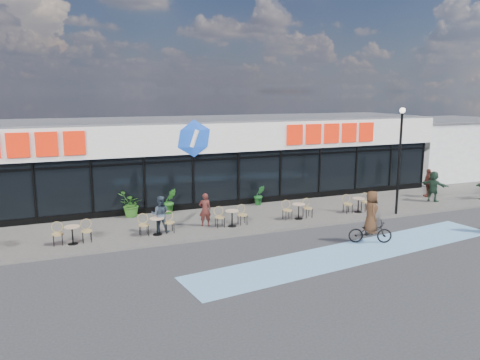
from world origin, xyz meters
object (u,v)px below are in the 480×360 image
(potted_plant_right, at_px, (259,195))
(cyclist_a, at_px, (371,223))
(patron_right, at_px, (160,214))
(potted_plant_left, at_px, (131,205))
(potted_plant_mid, at_px, (170,201))
(pedestrian_b, at_px, (433,186))
(pedestrian_a, at_px, (428,183))
(lamp_post, at_px, (400,152))
(patron_left, at_px, (205,210))

(potted_plant_right, bearing_deg, cyclist_a, -76.59)
(patron_right, bearing_deg, potted_plant_left, -54.49)
(potted_plant_mid, xyz_separation_m, cyclist_a, (6.64, -7.25, 0.10))
(potted_plant_left, distance_m, pedestrian_b, 16.38)
(potted_plant_left, distance_m, pedestrian_a, 16.80)
(lamp_post, distance_m, potted_plant_right, 7.48)
(lamp_post, height_order, potted_plant_left, lamp_post)
(pedestrian_b, relative_size, cyclist_a, 0.78)
(lamp_post, bearing_deg, potted_plant_left, 161.03)
(potted_plant_right, relative_size, pedestrian_a, 0.65)
(pedestrian_a, bearing_deg, potted_plant_mid, -74.39)
(lamp_post, xyz_separation_m, cyclist_a, (-3.85, -3.02, -2.38))
(potted_plant_left, bearing_deg, patron_left, -43.94)
(potted_plant_left, xyz_separation_m, patron_left, (2.89, -2.79, 0.14))
(pedestrian_b, bearing_deg, potted_plant_left, 59.12)
(potted_plant_mid, distance_m, pedestrian_a, 14.90)
(potted_plant_mid, distance_m, patron_left, 2.93)
(patron_left, distance_m, patron_right, 2.09)
(potted_plant_right, xyz_separation_m, cyclist_a, (1.73, -7.27, 0.20))
(pedestrian_b, bearing_deg, pedestrian_a, -49.96)
(potted_plant_left, xyz_separation_m, pedestrian_a, (16.70, -1.78, 0.19))
(pedestrian_a, xyz_separation_m, pedestrian_b, (-0.56, -1.02, 0.03))
(potted_plant_left, bearing_deg, potted_plant_right, -0.08)
(lamp_post, xyz_separation_m, patron_right, (-11.59, 1.27, -2.31))
(potted_plant_left, distance_m, potted_plant_right, 6.82)
(potted_plant_mid, bearing_deg, pedestrian_b, -10.99)
(lamp_post, height_order, potted_plant_right, lamp_post)
(pedestrian_a, distance_m, cyclist_a, 9.84)
(pedestrian_b, bearing_deg, potted_plant_mid, 57.95)
(lamp_post, height_order, patron_left, lamp_post)
(potted_plant_left, height_order, potted_plant_right, potted_plant_left)
(potted_plant_left, relative_size, pedestrian_b, 0.74)
(lamp_post, bearing_deg, patron_left, 171.18)
(patron_left, distance_m, pedestrian_b, 13.25)
(pedestrian_b, distance_m, cyclist_a, 8.82)
(pedestrian_a, xyz_separation_m, cyclist_a, (-8.15, -5.50, -0.08))
(lamp_post, height_order, potted_plant_mid, lamp_post)
(potted_plant_left, xyz_separation_m, cyclist_a, (8.55, -7.28, 0.11))
(cyclist_a, bearing_deg, lamp_post, 38.11)
(pedestrian_a, relative_size, cyclist_a, 0.75)
(patron_left, xyz_separation_m, cyclist_a, (5.66, -4.49, -0.02))
(pedestrian_a, height_order, pedestrian_b, pedestrian_b)
(lamp_post, relative_size, potted_plant_right, 4.93)
(potted_plant_mid, bearing_deg, lamp_post, -21.97)
(cyclist_a, bearing_deg, potted_plant_mid, 132.49)
(patron_right, bearing_deg, pedestrian_a, -155.23)
(pedestrian_b, bearing_deg, lamp_post, 90.37)
(pedestrian_a, bearing_deg, pedestrian_b, -6.55)
(pedestrian_b, height_order, cyclist_a, cyclist_a)
(potted_plant_left, distance_m, potted_plant_mid, 1.91)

